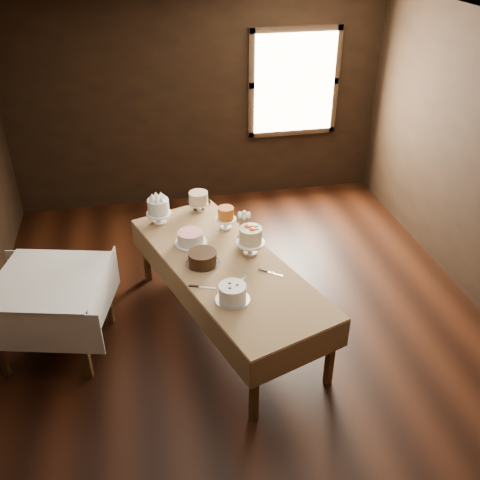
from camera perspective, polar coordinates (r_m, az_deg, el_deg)
name	(u,v)px	position (r m, az deg, el deg)	size (l,w,h in m)	color
floor	(244,331)	(5.43, 0.42, -9.67)	(5.00, 6.00, 0.01)	black
ceiling	(245,37)	(4.14, 0.59, 20.77)	(5.00, 6.00, 0.01)	beige
wall_back	(198,103)	(7.36, -4.46, 14.37)	(5.00, 0.02, 2.80)	black
window	(295,83)	(7.51, 5.82, 16.25)	(1.10, 0.05, 1.30)	#FFEABF
display_table	(226,268)	(5.07, -1.49, -2.97)	(1.70, 2.62, 0.76)	#412B17
side_table	(49,287)	(5.11, -19.63, -4.77)	(1.14, 1.14, 0.80)	#412B17
cake_meringue	(159,212)	(5.69, -8.63, 2.98)	(0.31, 0.31, 0.28)	white
cake_speckled	(199,202)	(5.89, -4.42, 4.04)	(0.26, 0.26, 0.23)	silver
cake_lattice	(191,238)	(5.32, -5.27, 0.16)	(0.33, 0.33, 0.12)	white
cake_caramel	(226,219)	(5.54, -1.51, 2.25)	(0.22, 0.22, 0.25)	white
cake_chocolate	(203,258)	(5.01, -4.01, -1.96)	(0.32, 0.32, 0.13)	silver
cake_flowers	(250,242)	(5.12, 1.12, -0.20)	(0.30, 0.30, 0.29)	white
cake_swirl	(233,293)	(4.54, -0.80, -5.69)	(0.31, 0.31, 0.15)	silver
cake_server_a	(244,278)	(4.83, 0.38, -4.11)	(0.24, 0.03, 0.01)	silver
cake_server_b	(275,274)	(4.90, 3.77, -3.60)	(0.24, 0.03, 0.01)	silver
cake_server_c	(205,251)	(5.22, -3.70, -1.14)	(0.24, 0.03, 0.01)	silver
cake_server_d	(240,242)	(5.34, 0.04, -0.22)	(0.24, 0.03, 0.01)	silver
cake_server_e	(207,287)	(4.73, -3.52, -5.06)	(0.24, 0.03, 0.01)	silver
flower_vase	(244,237)	(5.30, 0.42, 0.30)	(0.14, 0.14, 0.14)	#2D2823
flower_bouquet	(244,221)	(5.20, 0.43, 2.09)	(0.14, 0.14, 0.20)	white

